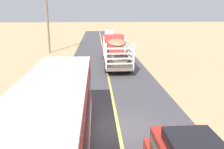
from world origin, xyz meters
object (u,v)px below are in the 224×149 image
object	(u,v)px
power_pole_mid	(48,19)
car_far	(109,35)
livestock_truck	(114,47)
bus	(54,121)

from	to	relation	value
power_pole_mid	car_far	bearing A→B (deg)	57.46
livestock_truck	power_pole_mid	xyz separation A→B (m)	(-8.56, 7.09, 2.92)
livestock_truck	bus	distance (m)	18.53
livestock_truck	power_pole_mid	world-z (taller)	power_pole_mid
livestock_truck	bus	xyz separation A→B (m)	(-3.62, -18.18, -0.04)
bus	car_far	size ratio (longest dim) A/B	2.16
car_far	power_pole_mid	bearing A→B (deg)	-122.54
bus	car_far	xyz separation A→B (m)	(4.24, 39.65, -0.66)
bus	car_far	bearing A→B (deg)	83.90
livestock_truck	power_pole_mid	distance (m)	11.49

